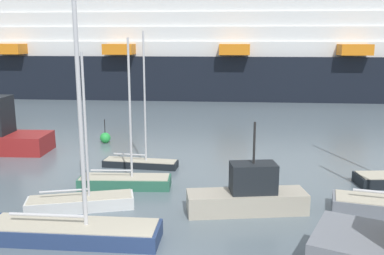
{
  "coord_description": "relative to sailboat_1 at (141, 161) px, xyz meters",
  "views": [
    {
      "loc": [
        3.15,
        -11.75,
        7.49
      ],
      "look_at": [
        0.0,
        9.94,
        2.87
      ],
      "focal_mm": 39.77,
      "sensor_mm": 36.0,
      "label": 1
    }
  ],
  "objects": [
    {
      "name": "fishing_boat_2",
      "position": [
        6.42,
        -5.77,
        0.4
      ],
      "size": [
        5.4,
        2.6,
        4.03
      ],
      "rotation": [
        0.0,
        0.0,
        0.23
      ],
      "color": "#BCB29E",
      "rests_on": "ground_plane"
    },
    {
      "name": "sailboat_3",
      "position": [
        -0.98,
        -6.54,
        0.0
      ],
      "size": [
        4.79,
        2.66,
        6.94
      ],
      "rotation": [
        0.0,
        0.0,
        0.34
      ],
      "color": "white",
      "rests_on": "ground_plane"
    },
    {
      "name": "cruise_ship",
      "position": [
        -9.93,
        32.96,
        5.71
      ],
      "size": [
        97.57,
        19.6,
        18.91
      ],
      "rotation": [
        0.0,
        0.0,
        0.06
      ],
      "color": "black",
      "rests_on": "ground_plane"
    },
    {
      "name": "channel_buoy_2",
      "position": [
        -4.08,
        5.38,
        0.01
      ],
      "size": [
        0.77,
        0.77,
        1.74
      ],
      "color": "green",
      "rests_on": "ground_plane"
    },
    {
      "name": "sailboat_6",
      "position": [
        -0.08,
        -9.41,
        0.2
      ],
      "size": [
        6.69,
        2.08,
        12.74
      ],
      "rotation": [
        0.0,
        0.0,
        0.05
      ],
      "color": "navy",
      "rests_on": "ground_plane"
    },
    {
      "name": "sailboat_1",
      "position": [
        0.0,
        0.0,
        0.0
      ],
      "size": [
        4.45,
        1.18,
        7.9
      ],
      "rotation": [
        0.0,
        0.0,
        -0.03
      ],
      "color": "black",
      "rests_on": "ground_plane"
    },
    {
      "name": "sailboat_2",
      "position": [
        0.13,
        -3.54,
        0.0
      ],
      "size": [
        4.78,
        1.84,
        7.52
      ],
      "rotation": [
        0.0,
        0.0,
        0.12
      ],
      "color": "#2D6B51",
      "rests_on": "ground_plane"
    }
  ]
}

